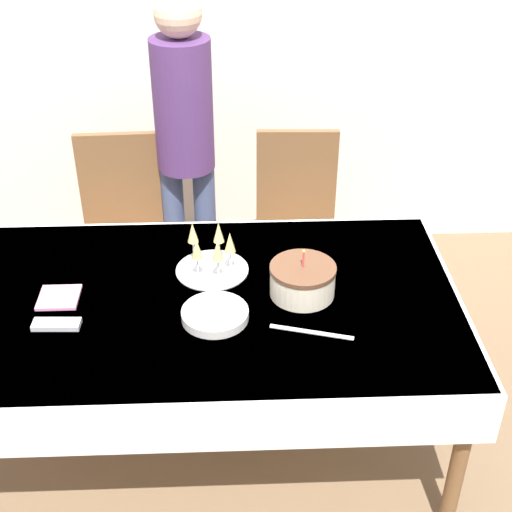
# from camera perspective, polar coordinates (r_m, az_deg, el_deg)

# --- Properties ---
(ground_plane) EXTENTS (12.00, 12.00, 0.00)m
(ground_plane) POSITION_cam_1_polar(r_m,az_deg,el_deg) (3.19, -3.63, -13.91)
(ground_plane) COLOR brown
(wall_back) EXTENTS (8.00, 0.05, 2.70)m
(wall_back) POSITION_cam_1_polar(r_m,az_deg,el_deg) (3.93, -4.01, 18.63)
(wall_back) COLOR silver
(wall_back) RESTS_ON ground_plane
(dining_table) EXTENTS (1.94, 1.13, 0.73)m
(dining_table) POSITION_cam_1_polar(r_m,az_deg,el_deg) (2.76, -4.09, -4.98)
(dining_table) COLOR white
(dining_table) RESTS_ON ground_plane
(dining_chair_far_left) EXTENTS (0.44, 0.44, 0.97)m
(dining_chair_far_left) POSITION_cam_1_polar(r_m,az_deg,el_deg) (3.59, -10.68, 2.53)
(dining_chair_far_left) COLOR brown
(dining_chair_far_left) RESTS_ON ground_plane
(dining_chair_far_right) EXTENTS (0.44, 0.44, 0.97)m
(dining_chair_far_right) POSITION_cam_1_polar(r_m,az_deg,el_deg) (3.56, 3.25, 2.85)
(dining_chair_far_right) COLOR brown
(dining_chair_far_right) RESTS_ON ground_plane
(birthday_cake) EXTENTS (0.25, 0.25, 0.20)m
(birthday_cake) POSITION_cam_1_polar(r_m,az_deg,el_deg) (2.68, 3.74, -1.94)
(birthday_cake) COLOR beige
(birthday_cake) RESTS_ON dining_table
(champagne_tray) EXTENTS (0.29, 0.29, 0.18)m
(champagne_tray) POSITION_cam_1_polar(r_m,az_deg,el_deg) (2.80, -3.58, 0.26)
(champagne_tray) COLOR silver
(champagne_tray) RESTS_ON dining_table
(plate_stack_main) EXTENTS (0.24, 0.24, 0.03)m
(plate_stack_main) POSITION_cam_1_polar(r_m,az_deg,el_deg) (2.59, -3.30, -4.69)
(plate_stack_main) COLOR silver
(plate_stack_main) RESTS_ON dining_table
(cake_knife) EXTENTS (0.29, 0.10, 0.00)m
(cake_knife) POSITION_cam_1_polar(r_m,az_deg,el_deg) (2.53, 4.46, -6.09)
(cake_knife) COLOR silver
(cake_knife) RESTS_ON dining_table
(fork_pile) EXTENTS (0.17, 0.07, 0.02)m
(fork_pile) POSITION_cam_1_polar(r_m,az_deg,el_deg) (2.65, -15.67, -5.29)
(fork_pile) COLOR silver
(fork_pile) RESTS_ON dining_table
(napkin_pile) EXTENTS (0.15, 0.15, 0.01)m
(napkin_pile) POSITION_cam_1_polar(r_m,az_deg,el_deg) (2.78, -15.48, -3.21)
(napkin_pile) COLOR pink
(napkin_pile) RESTS_ON dining_table
(person_standing) EXTENTS (0.28, 0.28, 1.63)m
(person_standing) POSITION_cam_1_polar(r_m,az_deg,el_deg) (3.46, -5.74, 10.03)
(person_standing) COLOR #3F4C72
(person_standing) RESTS_ON ground_plane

